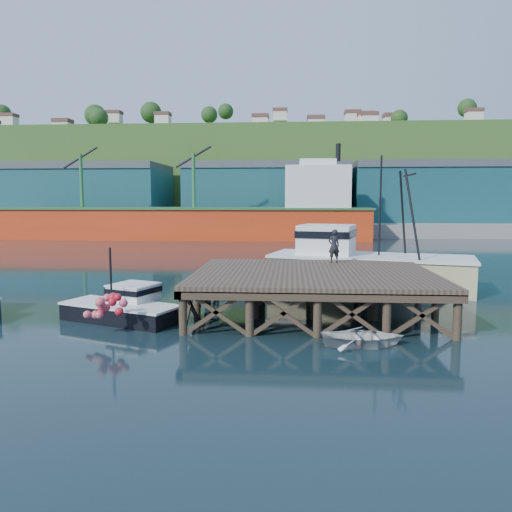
# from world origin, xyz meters

# --- Properties ---
(ground) EXTENTS (300.00, 300.00, 0.00)m
(ground) POSITION_xyz_m (0.00, 0.00, 0.00)
(ground) COLOR black
(ground) RESTS_ON ground
(wharf) EXTENTS (12.00, 10.00, 2.62)m
(wharf) POSITION_xyz_m (5.50, -0.19, 1.94)
(wharf) COLOR brown
(wharf) RESTS_ON ground
(far_quay) EXTENTS (160.00, 40.00, 2.00)m
(far_quay) POSITION_xyz_m (0.00, 70.00, 1.00)
(far_quay) COLOR gray
(far_quay) RESTS_ON ground
(warehouse_left) EXTENTS (32.00, 16.00, 9.00)m
(warehouse_left) POSITION_xyz_m (-35.00, 65.00, 6.50)
(warehouse_left) COLOR #1B535A
(warehouse_left) RESTS_ON far_quay
(warehouse_mid) EXTENTS (28.00, 16.00, 9.00)m
(warehouse_mid) POSITION_xyz_m (0.00, 65.00, 6.50)
(warehouse_mid) COLOR #1B535A
(warehouse_mid) RESTS_ON far_quay
(warehouse_right) EXTENTS (30.00, 16.00, 9.00)m
(warehouse_right) POSITION_xyz_m (30.00, 65.00, 6.50)
(warehouse_right) COLOR #1B535A
(warehouse_right) RESTS_ON far_quay
(cargo_ship) EXTENTS (55.50, 10.00, 13.75)m
(cargo_ship) POSITION_xyz_m (-8.46, 48.00, 3.31)
(cargo_ship) COLOR red
(cargo_ship) RESTS_ON ground
(hillside) EXTENTS (220.00, 50.00, 22.00)m
(hillside) POSITION_xyz_m (0.00, 100.00, 11.00)
(hillside) COLOR #2D511E
(hillside) RESTS_ON ground
(boat_black) EXTENTS (6.16, 5.12, 3.57)m
(boat_black) POSITION_xyz_m (-3.59, -2.34, 0.66)
(boat_black) COLOR black
(boat_black) RESTS_ON ground
(trawler) EXTENTS (13.48, 7.70, 8.53)m
(trawler) POSITION_xyz_m (9.17, 7.16, 1.75)
(trawler) COLOR #CBC183
(trawler) RESTS_ON ground
(dinghy) EXTENTS (3.37, 2.48, 0.67)m
(dinghy) POSITION_xyz_m (7.22, -5.80, 0.34)
(dinghy) COLOR silver
(dinghy) RESTS_ON ground
(dockworker) EXTENTS (0.82, 0.67, 1.93)m
(dockworker) POSITION_xyz_m (6.84, 3.63, 3.09)
(dockworker) COLOR black
(dockworker) RESTS_ON wharf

